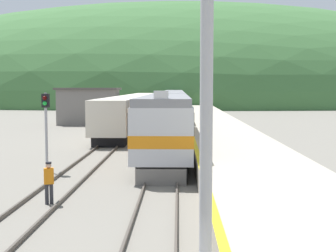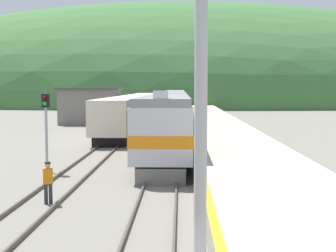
{
  "view_description": "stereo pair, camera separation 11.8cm",
  "coord_description": "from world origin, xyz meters",
  "views": [
    {
      "loc": [
        0.79,
        -5.31,
        4.43
      ],
      "look_at": [
        0.21,
        20.1,
        2.31
      ],
      "focal_mm": 50.0,
      "sensor_mm": 36.0,
      "label": 1
    },
    {
      "loc": [
        0.91,
        -5.3,
        4.43
      ],
      "look_at": [
        0.21,
        20.1,
        2.31
      ],
      "focal_mm": 50.0,
      "sensor_mm": 36.0,
      "label": 2
    }
  ],
  "objects": [
    {
      "name": "platform",
      "position": [
        4.28,
        50.0,
        0.54
      ],
      "size": [
        5.31,
        140.0,
        1.09
      ],
      "color": "#B2A893",
      "rests_on": "ground"
    },
    {
      "name": "carriage_fourth",
      "position": [
        0.0,
        93.93,
        2.12
      ],
      "size": [
        2.97,
        22.72,
        3.9
      ],
      "color": "black",
      "rests_on": "ground"
    },
    {
      "name": "signal_post_siding",
      "position": [
        -6.08,
        18.65,
        2.96
      ],
      "size": [
        0.36,
        0.42,
        4.14
      ],
      "color": "#9E9EA3",
      "rests_on": "ground"
    },
    {
      "name": "station_shed",
      "position": [
        -9.87,
        49.78,
        2.2
      ],
      "size": [
        7.28,
        4.51,
        4.35
      ],
      "color": "slate",
      "rests_on": "ground"
    },
    {
      "name": "express_train_lead_car",
      "position": [
        0.0,
        24.66,
        2.14
      ],
      "size": [
        2.98,
        19.17,
        4.26
      ],
      "color": "black",
      "rests_on": "ground"
    },
    {
      "name": "carriage_third",
      "position": [
        0.0,
        70.32,
        2.12
      ],
      "size": [
        2.97,
        22.72,
        3.9
      ],
      "color": "black",
      "rests_on": "ground"
    },
    {
      "name": "distant_hills",
      "position": [
        0.0,
        124.19,
        0.0
      ],
      "size": [
        189.51,
        85.28,
        53.64
      ],
      "color": "#3D6B38",
      "rests_on": "ground"
    },
    {
      "name": "track_siding",
      "position": [
        -4.42,
        70.0,
        0.08
      ],
      "size": [
        1.52,
        180.0,
        0.16
      ],
      "color": "#4C443D",
      "rests_on": "ground"
    },
    {
      "name": "carriage_second",
      "position": [
        0.0,
        46.72,
        2.12
      ],
      "size": [
        2.97,
        22.72,
        3.9
      ],
      "color": "black",
      "rests_on": "ground"
    },
    {
      "name": "siding_train",
      "position": [
        -4.42,
        49.23,
        1.8
      ],
      "size": [
        2.9,
        42.91,
        3.47
      ],
      "color": "black",
      "rests_on": "ground"
    },
    {
      "name": "track_worker",
      "position": [
        -4.11,
        11.98,
        0.91
      ],
      "size": [
        0.41,
        0.33,
        1.62
      ],
      "color": "#2D2D33",
      "rests_on": "ground"
    },
    {
      "name": "track_main",
      "position": [
        0.0,
        70.0,
        0.08
      ],
      "size": [
        1.52,
        180.0,
        0.16
      ],
      "color": "#4C443D",
      "rests_on": "ground"
    }
  ]
}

